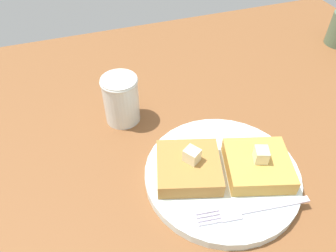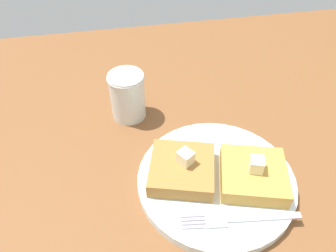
% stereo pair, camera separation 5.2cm
% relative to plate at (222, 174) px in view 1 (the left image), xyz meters
% --- Properties ---
extents(table_surface, '(1.22, 1.22, 0.02)m').
position_rel_plate_xyz_m(table_surface, '(-0.04, -0.09, -0.02)').
color(table_surface, brown).
rests_on(table_surface, ground).
extents(plate, '(0.23, 0.23, 0.02)m').
position_rel_plate_xyz_m(plate, '(0.00, 0.00, 0.00)').
color(plate, silver).
rests_on(plate, table_surface).
extents(toast_slice_left, '(0.11, 0.11, 0.02)m').
position_rel_plate_xyz_m(toast_slice_left, '(-0.05, 0.01, 0.02)').
color(toast_slice_left, '#AA7638').
rests_on(toast_slice_left, plate).
extents(toast_slice_middle, '(0.11, 0.11, 0.02)m').
position_rel_plate_xyz_m(toast_slice_middle, '(0.05, -0.01, 0.02)').
color(toast_slice_middle, gold).
rests_on(toast_slice_middle, plate).
extents(butter_pat_primary, '(0.03, 0.03, 0.02)m').
position_rel_plate_xyz_m(butter_pat_primary, '(-0.04, 0.02, 0.04)').
color(butter_pat_primary, beige).
rests_on(butter_pat_primary, toast_slice_left).
extents(butter_pat_secondary, '(0.02, 0.03, 0.02)m').
position_rel_plate_xyz_m(butter_pat_secondary, '(0.05, -0.01, 0.04)').
color(butter_pat_secondary, beige).
rests_on(butter_pat_secondary, toast_slice_middle).
extents(fork, '(0.16, 0.03, 0.00)m').
position_rel_plate_xyz_m(fork, '(0.00, -0.07, 0.01)').
color(fork, silver).
rests_on(fork, plate).
extents(syrup_jar, '(0.06, 0.06, 0.09)m').
position_rel_plate_xyz_m(syrup_jar, '(-0.11, 0.18, 0.03)').
color(syrup_jar, '#431A0A').
rests_on(syrup_jar, table_surface).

